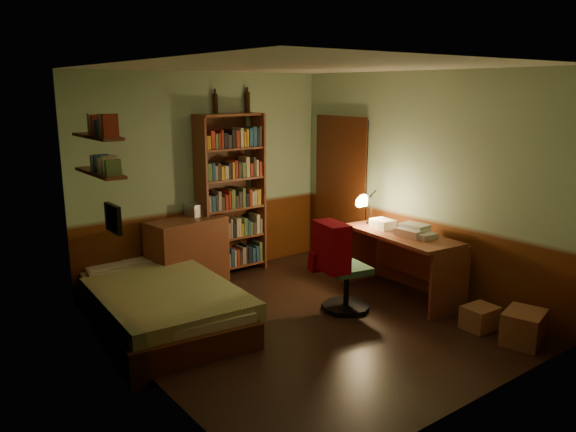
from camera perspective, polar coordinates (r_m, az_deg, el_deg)
floor at (r=6.00m, az=1.47°, el=-10.83°), size 3.50×4.00×0.02m
ceiling at (r=5.50m, az=1.63°, el=15.06°), size 3.50×4.00×0.02m
wall_back at (r=7.25m, az=-8.46°, el=4.00°), size 3.50×0.02×2.60m
wall_left at (r=4.73m, az=-15.33°, el=-1.04°), size 0.02×4.00×2.60m
wall_right at (r=6.83m, az=13.17°, el=3.25°), size 0.02×4.00×2.60m
wall_front at (r=4.27m, az=18.71°, el=-2.75°), size 3.50×0.02×2.60m
doorway at (r=7.73m, az=5.46°, el=2.37°), size 0.06×0.90×2.00m
door_trim at (r=7.71m, az=5.27°, el=2.34°), size 0.02×0.98×2.08m
bed at (r=6.08m, az=-13.12°, el=-7.25°), size 1.49×2.44×0.69m
dresser at (r=7.05m, az=-10.17°, el=-3.65°), size 1.00×0.59×0.84m
mini_stereo at (r=7.14m, az=-9.12°, el=0.71°), size 0.32×0.27×0.15m
bookshelf at (r=7.30m, az=-5.80°, el=2.10°), size 0.92×0.36×2.09m
bottle_left at (r=7.20m, az=-7.39°, el=11.26°), size 0.08×0.08×0.24m
bottle_right at (r=7.45m, az=-4.15°, el=11.46°), size 0.09×0.09×0.27m
desk at (r=6.68m, az=11.31°, el=-4.93°), size 0.74×1.49×0.77m
paper_stack at (r=6.75m, az=9.60°, el=-0.79°), size 0.22×0.29×0.11m
desk_lamp at (r=6.91m, az=8.51°, el=2.01°), size 0.23×0.23×0.69m
office_chair at (r=6.18m, az=5.99°, el=-5.09°), size 0.58×0.53×1.00m
red_jacket at (r=6.22m, az=5.49°, el=2.30°), size 0.38×0.50×0.52m
wall_shelf_lower at (r=5.73m, az=-18.57°, el=4.18°), size 0.20×0.90×0.03m
wall_shelf_upper at (r=5.69m, az=-18.82°, el=7.66°), size 0.20×0.90×0.03m
framed_picture at (r=5.30m, az=-17.35°, el=-0.25°), size 0.04×0.32×0.26m
cardboard_box_a at (r=5.93m, az=22.82°, el=-10.38°), size 0.50×0.44×0.32m
cardboard_box_b at (r=6.13m, az=18.91°, el=-9.72°), size 0.34×0.29×0.23m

